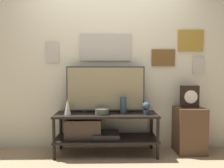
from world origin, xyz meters
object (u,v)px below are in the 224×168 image
object	(u,v)px
vase_slim_bronze	(67,107)
mantel_clock	(190,96)
television	(106,89)
vase_tall_ceramic	(123,105)
vase_wide_bowl	(102,111)
decorative_bust	(146,107)

from	to	relation	value
vase_slim_bronze	mantel_clock	bearing A→B (deg)	5.17
television	vase_slim_bronze	size ratio (longest dim) A/B	5.25
vase_tall_ceramic	vase_slim_bronze	size ratio (longest dim) A/B	1.07
vase_wide_bowl	mantel_clock	world-z (taller)	mantel_clock
vase_tall_ceramic	vase_slim_bronze	world-z (taller)	vase_tall_ceramic
vase_tall_ceramic	decorative_bust	size ratio (longest dim) A/B	1.35
television	vase_wide_bowl	size ratio (longest dim) A/B	5.81
vase_tall_ceramic	decorative_bust	xyz separation A→B (m)	(0.30, -0.08, -0.02)
television	vase_tall_ceramic	bearing A→B (deg)	-24.32
television	decorative_bust	xyz separation A→B (m)	(0.55, -0.19, -0.24)
vase_tall_ceramic	vase_wide_bowl	size ratio (longest dim) A/B	1.19
vase_slim_bronze	vase_wide_bowl	world-z (taller)	vase_slim_bronze
decorative_bust	vase_slim_bronze	bearing A→B (deg)	179.47
mantel_clock	decorative_bust	bearing A→B (deg)	-165.80
vase_slim_bronze	decorative_bust	bearing A→B (deg)	-0.53
vase_slim_bronze	mantel_clock	xyz separation A→B (m)	(1.71, 0.15, 0.12)
television	mantel_clock	distance (m)	1.21
decorative_bust	vase_tall_ceramic	bearing A→B (deg)	165.60
television	vase_wide_bowl	bearing A→B (deg)	-105.66
television	mantel_clock	xyz separation A→B (m)	(1.20, -0.02, -0.11)
vase_slim_bronze	decorative_bust	world-z (taller)	vase_slim_bronze
vase_tall_ceramic	vase_slim_bronze	distance (m)	0.76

